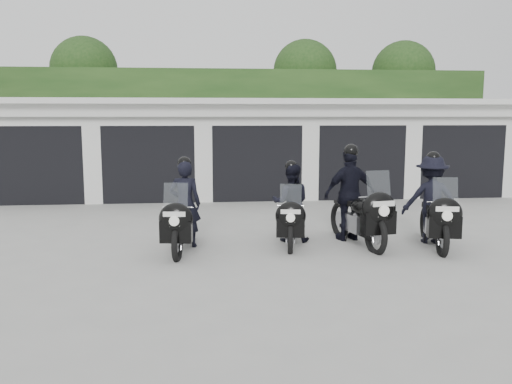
{
  "coord_description": "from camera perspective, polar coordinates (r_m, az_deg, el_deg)",
  "views": [
    {
      "loc": [
        -1.62,
        -10.07,
        2.5
      ],
      "look_at": [
        -0.59,
        0.05,
        1.05
      ],
      "focal_mm": 38.0,
      "sensor_mm": 36.0,
      "label": 1
    }
  ],
  "objects": [
    {
      "name": "ground",
      "position": [
        10.5,
        3.25,
        -5.67
      ],
      "size": [
        80.0,
        80.0,
        0.0
      ],
      "primitive_type": "plane",
      "color": "#989893",
      "rests_on": "ground"
    },
    {
      "name": "police_bike_b",
      "position": [
        10.6,
        3.68,
        -1.66
      ],
      "size": [
        0.88,
        1.91,
        1.67
      ],
      "rotation": [
        0.0,
        0.0,
        -0.17
      ],
      "color": "black",
      "rests_on": "ground"
    },
    {
      "name": "garage_block",
      "position": [
        18.23,
        -0.71,
        4.73
      ],
      "size": [
        16.4,
        6.8,
        2.96
      ],
      "color": "silver",
      "rests_on": "ground"
    },
    {
      "name": "police_bike_d",
      "position": [
        10.99,
        18.14,
        -1.23
      ],
      "size": [
        1.21,
        2.12,
        1.86
      ],
      "rotation": [
        0.0,
        0.0,
        -0.2
      ],
      "color": "black",
      "rests_on": "ground"
    },
    {
      "name": "police_bike_a",
      "position": [
        10.1,
        -7.72,
        -2.18
      ],
      "size": [
        0.77,
        2.04,
        1.78
      ],
      "rotation": [
        0.0,
        0.0,
        -0.12
      ],
      "color": "black",
      "rests_on": "ground"
    },
    {
      "name": "police_bike_c",
      "position": [
        10.81,
        10.31,
        -0.83
      ],
      "size": [
        1.18,
        2.27,
        1.99
      ],
      "rotation": [
        0.0,
        0.0,
        0.18
      ],
      "color": "black",
      "rests_on": "ground"
    },
    {
      "name": "background_vegetation",
      "position": [
        23.07,
        -0.87,
        8.79
      ],
      "size": [
        20.0,
        3.9,
        5.8
      ],
      "color": "#1B3814",
      "rests_on": "ground"
    }
  ]
}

